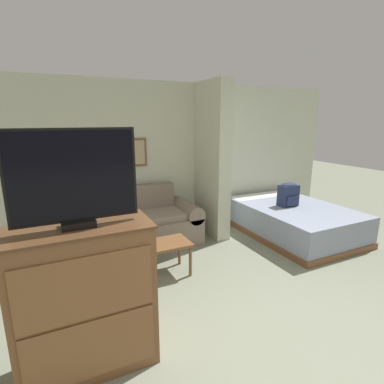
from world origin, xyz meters
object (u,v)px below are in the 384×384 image
at_px(tv_dresser, 86,300).
at_px(table_lamp, 70,201).
at_px(tv, 74,179).
at_px(backpack, 288,194).
at_px(couch, 142,225).
at_px(coffee_table, 160,248).
at_px(bed, 292,219).

bearing_deg(tv_dresser, table_lamp, 88.07).
height_order(tv, backpack, tv).
relative_size(couch, backpack, 4.47).
xyz_separation_m(tv_dresser, backpack, (3.53, 1.54, 0.12)).
distance_m(couch, table_lamp, 1.15).
bearing_deg(table_lamp, tv_dresser, -91.93).
distance_m(couch, tv, 2.76).
relative_size(coffee_table, tv_dresser, 0.64).
bearing_deg(coffee_table, backpack, 9.21).
bearing_deg(coffee_table, bed, 8.15).
bearing_deg(couch, tv, -116.63).
height_order(couch, bed, couch).
xyz_separation_m(table_lamp, tv_dresser, (-0.07, -2.20, -0.25)).
height_order(couch, coffee_table, couch).
bearing_deg(tv, bed, 22.63).
relative_size(coffee_table, table_lamp, 1.77).
distance_m(tv_dresser, bed, 3.94).
bearing_deg(table_lamp, tv, -91.93).
relative_size(couch, table_lamp, 4.20).
relative_size(table_lamp, backpack, 1.06).
bearing_deg(table_lamp, couch, 0.28).
bearing_deg(bed, backpack, 157.87).
xyz_separation_m(coffee_table, bed, (2.60, 0.37, -0.12)).
bearing_deg(backpack, tv, -156.39).
bearing_deg(bed, couch, 164.60).
bearing_deg(couch, backpack, -15.15).
xyz_separation_m(tv_dresser, tv, (-0.00, 0.00, 0.97)).
xyz_separation_m(tv, backpack, (3.53, 1.54, -0.85)).
bearing_deg(tv, table_lamp, 88.07).
height_order(tv_dresser, tv, tv).
bearing_deg(couch, coffee_table, -94.42).
bearing_deg(tv_dresser, backpack, 23.62).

